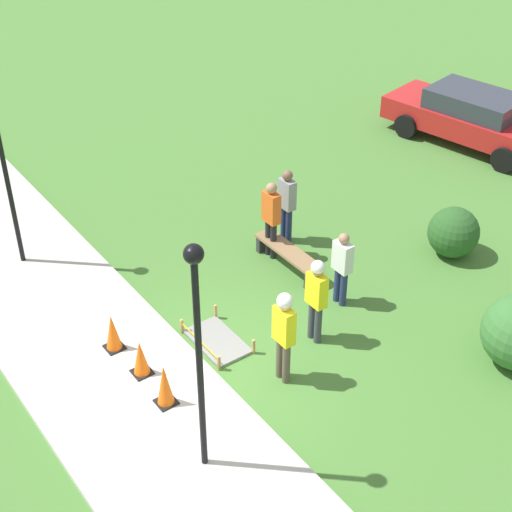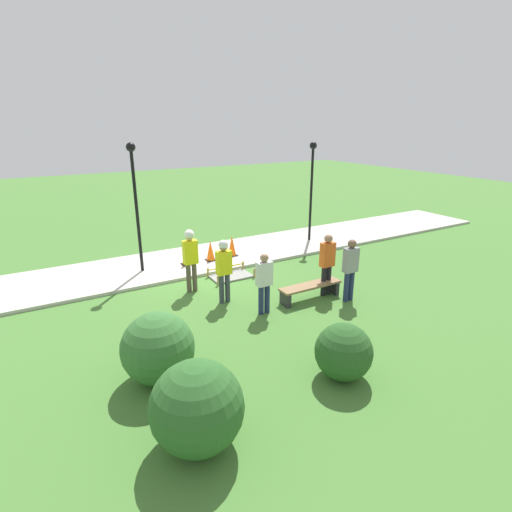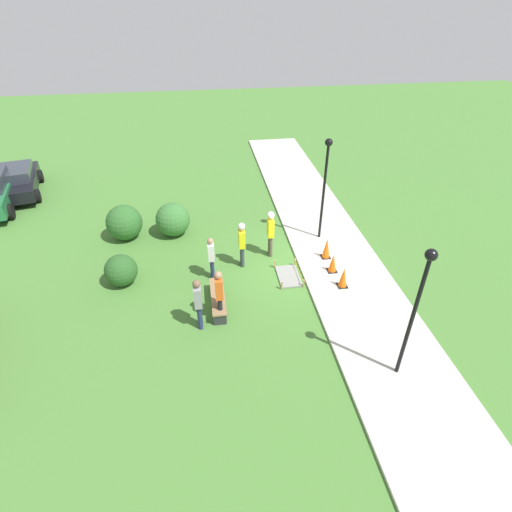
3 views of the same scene
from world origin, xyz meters
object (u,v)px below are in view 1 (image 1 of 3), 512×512
object	(u,v)px
bystander_in_orange_shirt	(271,215)
bystander_in_white_shirt	(287,202)
worker_supervisor	(284,329)
worker_assistant	(316,294)
parked_car_red	(472,117)
lamppost_far	(1,153)
traffic_cone_far_patch	(141,358)
lamppost_near	(198,331)
traffic_cone_sidewalk_edge	(165,385)
park_bench	(288,255)
bystander_in_gray_shirt	(342,265)
traffic_cone_near_patch	(113,332)

from	to	relation	value
bystander_in_orange_shirt	bystander_in_white_shirt	size ratio (longest dim) A/B	1.01
worker_supervisor	worker_assistant	bearing A→B (deg)	114.25
worker_assistant	bystander_in_white_shirt	xyz separation A→B (m)	(-3.00, 1.63, -0.06)
worker_supervisor	parked_car_red	size ratio (longest dim) A/B	0.37
lamppost_far	worker_assistant	bearing A→B (deg)	32.11
worker_supervisor	traffic_cone_far_patch	bearing A→B (deg)	-126.55
lamppost_near	bystander_in_orange_shirt	bearing A→B (deg)	133.50
lamppost_near	parked_car_red	world-z (taller)	lamppost_near
bystander_in_orange_shirt	lamppost_far	xyz separation A→B (m)	(-2.83, -4.48, 1.63)
traffic_cone_sidewalk_edge	worker_assistant	size ratio (longest dim) A/B	0.46
park_bench	bystander_in_gray_shirt	size ratio (longest dim) A/B	1.15
bystander_in_gray_shirt	traffic_cone_near_patch	bearing A→B (deg)	-106.36
worker_supervisor	bystander_in_white_shirt	bearing A→B (deg)	141.78
park_bench	bystander_in_gray_shirt	bearing A→B (deg)	3.29
traffic_cone_far_patch	park_bench	distance (m)	4.32
bystander_in_white_shirt	parked_car_red	xyz separation A→B (m)	(-0.97, 7.08, -0.23)
park_bench	bystander_in_white_shirt	size ratio (longest dim) A/B	1.06
worker_supervisor	bystander_in_white_shirt	xyz separation A→B (m)	(-3.51, 2.76, -0.12)
bystander_in_orange_shirt	lamppost_near	distance (m)	6.18
worker_assistant	parked_car_red	distance (m)	9.58
traffic_cone_near_patch	worker_supervisor	xyz separation A→B (m)	(2.36, 2.08, 0.66)
traffic_cone_sidewalk_edge	parked_car_red	bearing A→B (deg)	108.11
park_bench	lamppost_near	xyz separation A→B (m)	(3.51, -4.35, 2.41)
worker_supervisor	worker_assistant	distance (m)	1.24
park_bench	worker_assistant	world-z (taller)	worker_assistant
traffic_cone_far_patch	parked_car_red	world-z (taller)	parked_car_red
bystander_in_white_shirt	bystander_in_gray_shirt	bearing A→B (deg)	-11.84
traffic_cone_far_patch	lamppost_near	distance (m)	3.28
traffic_cone_near_patch	bystander_in_white_shirt	world-z (taller)	bystander_in_white_shirt
lamppost_far	parked_car_red	world-z (taller)	lamppost_far
bystander_in_gray_shirt	park_bench	bearing A→B (deg)	-176.71
worker_supervisor	bystander_in_white_shirt	world-z (taller)	worker_supervisor
worker_supervisor	bystander_in_orange_shirt	xyz separation A→B (m)	(-3.23, 2.13, -0.11)
worker_assistant	lamppost_far	bearing A→B (deg)	-147.89
traffic_cone_far_patch	traffic_cone_sidewalk_edge	bearing A→B (deg)	-1.74
bystander_in_white_shirt	lamppost_near	bearing A→B (deg)	-48.51
bystander_in_orange_shirt	lamppost_far	size ratio (longest dim) A/B	0.46
traffic_cone_sidewalk_edge	bystander_in_gray_shirt	size ratio (longest dim) A/B	0.51
traffic_cone_sidewalk_edge	bystander_in_white_shirt	xyz separation A→B (m)	(-2.91, 4.78, 0.50)
traffic_cone_sidewalk_edge	park_bench	world-z (taller)	traffic_cone_sidewalk_edge
parked_car_red	traffic_cone_far_patch	bearing A→B (deg)	-87.31
worker_supervisor	bystander_in_gray_shirt	xyz separation A→B (m)	(-1.09, 2.25, -0.21)
traffic_cone_near_patch	traffic_cone_sidewalk_edge	distance (m)	1.77
park_bench	lamppost_far	xyz separation A→B (m)	(-3.41, -4.52, 2.33)
lamppost_far	traffic_cone_far_patch	bearing A→B (deg)	4.47
lamppost_near	parked_car_red	distance (m)	13.30
bystander_in_white_shirt	lamppost_far	size ratio (longest dim) A/B	0.45
bystander_in_white_shirt	worker_supervisor	bearing A→B (deg)	-38.22
traffic_cone_far_patch	traffic_cone_near_patch	bearing A→B (deg)	-174.39
traffic_cone_far_patch	traffic_cone_sidewalk_edge	size ratio (longest dim) A/B	0.86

